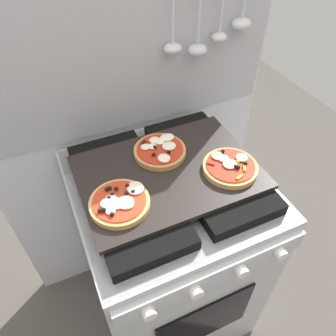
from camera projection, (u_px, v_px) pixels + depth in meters
The scene contains 7 objects.
ground_plane at pixel (168, 299), 1.63m from camera, with size 4.00×4.00×0.00m, color #4C4742.
kitchen_backsplash at pixel (135, 139), 1.29m from camera, with size 1.10×0.09×1.55m.
stove at pixel (168, 252), 1.31m from camera, with size 0.60×0.64×0.90m.
baking_tray at pixel (168, 172), 0.99m from camera, with size 0.54×0.38×0.02m, color black.
pizza_left at pixel (120, 202), 0.88m from camera, with size 0.17×0.17×0.03m.
pizza_right at pixel (230, 166), 0.98m from camera, with size 0.17×0.17×0.03m.
pizza_center at pixel (160, 150), 1.03m from camera, with size 0.17×0.17×0.03m.
Camera 1 is at (-0.29, -0.64, 1.61)m, focal length 34.57 mm.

